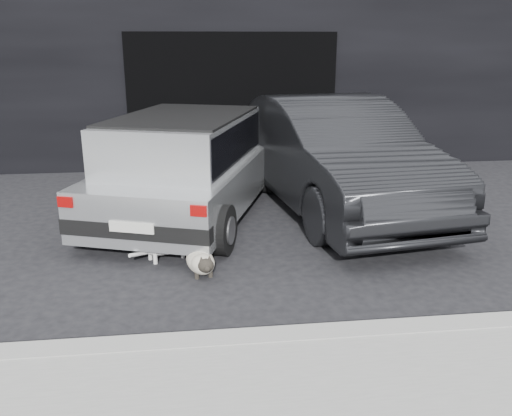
{
  "coord_description": "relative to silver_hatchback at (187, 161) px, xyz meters",
  "views": [
    {
      "loc": [
        0.17,
        -6.55,
        2.47
      ],
      "look_at": [
        0.91,
        -0.5,
        0.56
      ],
      "focal_mm": 38.0,
      "sensor_mm": 36.0,
      "label": 1
    }
  ],
  "objects": [
    {
      "name": "curb",
      "position": [
        0.89,
        -3.64,
        -0.75
      ],
      "size": [
        18.0,
        0.25,
        0.12
      ],
      "primitive_type": "cube",
      "color": "gray",
      "rests_on": "ground"
    },
    {
      "name": "cat_siamese",
      "position": [
        0.13,
        -2.08,
        -0.67
      ],
      "size": [
        0.4,
        0.87,
        0.31
      ],
      "rotation": [
        0.0,
        0.0,
        3.32
      ],
      "color": "beige",
      "rests_on": "ground"
    },
    {
      "name": "garage_opening",
      "position": [
        0.89,
        2.95,
        0.49
      ],
      "size": [
        4.0,
        0.1,
        2.6
      ],
      "primitive_type": "cube",
      "color": "black",
      "rests_on": "ground"
    },
    {
      "name": "second_car",
      "position": [
        2.17,
        0.16,
        0.01
      ],
      "size": [
        2.44,
        5.2,
        1.65
      ],
      "primitive_type": "imported",
      "rotation": [
        0.0,
        0.0,
        0.14
      ],
      "color": "black",
      "rests_on": "ground"
    },
    {
      "name": "silver_hatchback",
      "position": [
        0.0,
        0.0,
        0.0
      ],
      "size": [
        3.02,
        4.38,
        1.48
      ],
      "rotation": [
        0.0,
        0.0,
        -0.34
      ],
      "color": "silver",
      "rests_on": "ground"
    },
    {
      "name": "cat_white",
      "position": [
        -0.23,
        -1.58,
        -0.61
      ],
      "size": [
        0.79,
        0.53,
        0.41
      ],
      "rotation": [
        0.0,
        0.0,
        -1.12
      ],
      "color": "white",
      "rests_on": "ground"
    },
    {
      "name": "ground",
      "position": [
        -0.11,
        -1.04,
        -0.81
      ],
      "size": [
        80.0,
        80.0,
        0.0
      ],
      "primitive_type": "plane",
      "color": "black",
      "rests_on": "ground"
    },
    {
      "name": "building_facade",
      "position": [
        0.89,
        4.96,
        1.69
      ],
      "size": [
        34.0,
        4.0,
        5.0
      ],
      "primitive_type": "cube",
      "color": "black",
      "rests_on": "ground"
    }
  ]
}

